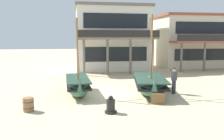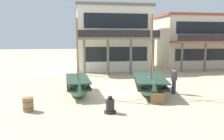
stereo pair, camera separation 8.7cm
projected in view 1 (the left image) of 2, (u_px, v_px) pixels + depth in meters
ground_plane at (114, 93)px, 15.17m from camera, size 120.00×120.00×0.00m
fishing_boat_near_left at (78, 85)px, 14.77m from camera, size 1.59×4.06×4.81m
fishing_boat_centre_large at (150, 84)px, 15.05m from camera, size 2.76×4.92×5.03m
fisherman_by_hull at (174, 81)px, 14.92m from camera, size 0.42×0.37×1.68m
capstan_winch at (111, 106)px, 11.14m from camera, size 0.60×0.60×0.86m
wooden_barrel at (28, 104)px, 11.37m from camera, size 0.56×0.56×0.70m
cargo_crate at (158, 98)px, 12.88m from camera, size 0.84×0.84×0.59m
harbor_building_main at (111, 38)px, 26.82m from camera, size 8.31×8.16×7.19m
harbor_building_annex at (195, 41)px, 29.07m from camera, size 9.68×7.83×6.39m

